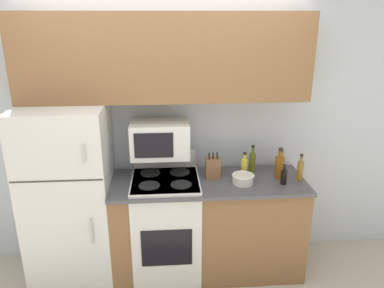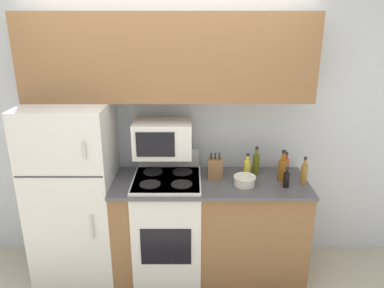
{
  "view_description": "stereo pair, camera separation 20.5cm",
  "coord_description": "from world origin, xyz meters",
  "px_view_note": "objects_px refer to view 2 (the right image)",
  "views": [
    {
      "loc": [
        -0.0,
        -2.68,
        2.32
      ],
      "look_at": [
        0.21,
        0.27,
        1.28
      ],
      "focal_mm": 35.0,
      "sensor_mm": 36.0,
      "label": 1
    },
    {
      "loc": [
        0.2,
        -2.69,
        2.32
      ],
      "look_at": [
        0.21,
        0.27,
        1.28
      ],
      "focal_mm": 35.0,
      "sensor_mm": 36.0,
      "label": 2
    }
  ],
  "objects_px": {
    "bottle_hot_sauce": "(285,165)",
    "bottle_whiskey": "(282,169)",
    "microwave": "(162,139)",
    "knife_block": "(214,168)",
    "stove": "(167,224)",
    "bottle_olive_oil": "(255,163)",
    "bowl": "(244,180)",
    "refrigerator": "(73,192)",
    "bottle_vinegar": "(303,173)",
    "bottle_soy_sauce": "(285,179)",
    "bottle_cooking_spray": "(246,168)"
  },
  "relations": [
    {
      "from": "knife_block",
      "to": "bottle_hot_sauce",
      "type": "distance_m",
      "value": 0.66
    },
    {
      "from": "bottle_soy_sauce",
      "to": "bottle_cooking_spray",
      "type": "distance_m",
      "value": 0.36
    },
    {
      "from": "stove",
      "to": "bottle_olive_oil",
      "type": "distance_m",
      "value": 0.98
    },
    {
      "from": "bowl",
      "to": "bottle_vinegar",
      "type": "relative_size",
      "value": 0.8
    },
    {
      "from": "refrigerator",
      "to": "knife_block",
      "type": "xyz_separation_m",
      "value": [
        1.26,
        0.03,
        0.21
      ]
    },
    {
      "from": "bottle_hot_sauce",
      "to": "bottle_whiskey",
      "type": "relative_size",
      "value": 0.71
    },
    {
      "from": "refrigerator",
      "to": "stove",
      "type": "xyz_separation_m",
      "value": [
        0.83,
        -0.03,
        -0.31
      ]
    },
    {
      "from": "stove",
      "to": "bottle_olive_oil",
      "type": "relative_size",
      "value": 4.29
    },
    {
      "from": "microwave",
      "to": "bowl",
      "type": "bearing_deg",
      "value": -16.24
    },
    {
      "from": "bowl",
      "to": "bottle_hot_sauce",
      "type": "height_order",
      "value": "bottle_hot_sauce"
    },
    {
      "from": "bowl",
      "to": "bottle_hot_sauce",
      "type": "distance_m",
      "value": 0.48
    },
    {
      "from": "bottle_vinegar",
      "to": "microwave",
      "type": "bearing_deg",
      "value": 172.11
    },
    {
      "from": "bottle_soy_sauce",
      "to": "bottle_cooking_spray",
      "type": "bearing_deg",
      "value": 145.92
    },
    {
      "from": "knife_block",
      "to": "bottle_olive_oil",
      "type": "distance_m",
      "value": 0.39
    },
    {
      "from": "stove",
      "to": "bowl",
      "type": "bearing_deg",
      "value": -6.55
    },
    {
      "from": "bottle_hot_sauce",
      "to": "bottle_vinegar",
      "type": "bearing_deg",
      "value": -64.5
    },
    {
      "from": "bottle_olive_oil",
      "to": "bottle_whiskey",
      "type": "xyz_separation_m",
      "value": [
        0.21,
        -0.15,
        0.01
      ]
    },
    {
      "from": "bottle_soy_sauce",
      "to": "bottle_whiskey",
      "type": "xyz_separation_m",
      "value": [
        -0.0,
        0.13,
        0.04
      ]
    },
    {
      "from": "bottle_cooking_spray",
      "to": "microwave",
      "type": "bearing_deg",
      "value": 176.97
    },
    {
      "from": "knife_block",
      "to": "bottle_olive_oil",
      "type": "relative_size",
      "value": 0.93
    },
    {
      "from": "bottle_vinegar",
      "to": "bottle_olive_oil",
      "type": "distance_m",
      "value": 0.43
    },
    {
      "from": "bottle_vinegar",
      "to": "bottle_soy_sauce",
      "type": "xyz_separation_m",
      "value": [
        -0.17,
        -0.08,
        -0.02
      ]
    },
    {
      "from": "stove",
      "to": "bottle_whiskey",
      "type": "xyz_separation_m",
      "value": [
        1.01,
        0.01,
        0.54
      ]
    },
    {
      "from": "stove",
      "to": "bottle_soy_sauce",
      "type": "bearing_deg",
      "value": -6.47
    },
    {
      "from": "stove",
      "to": "bowl",
      "type": "xyz_separation_m",
      "value": [
        0.67,
        -0.08,
        0.48
      ]
    },
    {
      "from": "bottle_vinegar",
      "to": "bottle_hot_sauce",
      "type": "height_order",
      "value": "bottle_vinegar"
    },
    {
      "from": "bowl",
      "to": "bottle_olive_oil",
      "type": "distance_m",
      "value": 0.28
    },
    {
      "from": "bottle_hot_sauce",
      "to": "bottle_soy_sauce",
      "type": "relative_size",
      "value": 1.11
    },
    {
      "from": "knife_block",
      "to": "bottle_cooking_spray",
      "type": "relative_size",
      "value": 1.1
    },
    {
      "from": "bottle_whiskey",
      "to": "bottle_cooking_spray",
      "type": "relative_size",
      "value": 1.27
    },
    {
      "from": "stove",
      "to": "knife_block",
      "type": "distance_m",
      "value": 0.68
    },
    {
      "from": "bottle_vinegar",
      "to": "bottle_hot_sauce",
      "type": "bearing_deg",
      "value": 115.5
    },
    {
      "from": "knife_block",
      "to": "bottle_vinegar",
      "type": "distance_m",
      "value": 0.76
    },
    {
      "from": "bottle_soy_sauce",
      "to": "bottle_whiskey",
      "type": "bearing_deg",
      "value": 91.71
    },
    {
      "from": "bowl",
      "to": "bottle_whiskey",
      "type": "bearing_deg",
      "value": 14.63
    },
    {
      "from": "stove",
      "to": "bottle_olive_oil",
      "type": "xyz_separation_m",
      "value": [
        0.8,
        0.16,
        0.53
      ]
    },
    {
      "from": "refrigerator",
      "to": "bottle_olive_oil",
      "type": "distance_m",
      "value": 1.65
    },
    {
      "from": "bottle_hot_sauce",
      "to": "bottle_soy_sauce",
      "type": "distance_m",
      "value": 0.3
    },
    {
      "from": "microwave",
      "to": "bottle_hot_sauce",
      "type": "distance_m",
      "value": 1.15
    },
    {
      "from": "bottle_vinegar",
      "to": "bottle_whiskey",
      "type": "distance_m",
      "value": 0.18
    },
    {
      "from": "refrigerator",
      "to": "bottle_soy_sauce",
      "type": "relative_size",
      "value": 8.94
    },
    {
      "from": "stove",
      "to": "bottle_hot_sauce",
      "type": "height_order",
      "value": "bottle_hot_sauce"
    },
    {
      "from": "refrigerator",
      "to": "bottle_cooking_spray",
      "type": "distance_m",
      "value": 1.56
    },
    {
      "from": "bottle_cooking_spray",
      "to": "bottle_hot_sauce",
      "type": "bearing_deg",
      "value": 13.41
    },
    {
      "from": "stove",
      "to": "bottle_soy_sauce",
      "type": "distance_m",
      "value": 1.14
    },
    {
      "from": "bottle_whiskey",
      "to": "bottle_cooking_spray",
      "type": "height_order",
      "value": "bottle_whiskey"
    },
    {
      "from": "bottle_hot_sauce",
      "to": "bottle_whiskey",
      "type": "xyz_separation_m",
      "value": [
        -0.07,
        -0.16,
        0.03
      ]
    },
    {
      "from": "microwave",
      "to": "knife_block",
      "type": "relative_size",
      "value": 2.09
    },
    {
      "from": "bottle_soy_sauce",
      "to": "bottle_cooking_spray",
      "type": "relative_size",
      "value": 0.82
    },
    {
      "from": "refrigerator",
      "to": "bottle_vinegar",
      "type": "bearing_deg",
      "value": -2.0
    }
  ]
}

